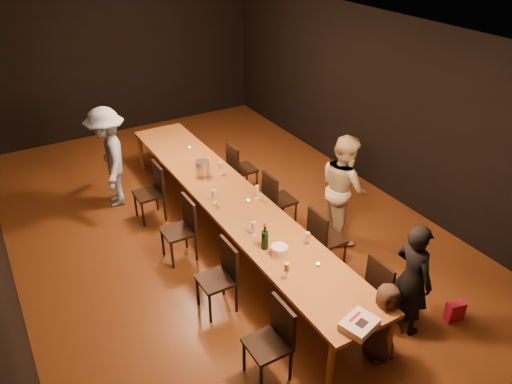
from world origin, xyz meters
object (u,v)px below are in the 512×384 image
chair_right_0 (389,289)px  chair_left_2 (178,231)px  chair_right_3 (243,168)px  ice_bucket (203,168)px  woman_tan (343,188)px  birthday_cake (359,324)px  child (384,322)px  plate_stack (279,250)px  champagne_bottle (265,236)px  table (231,200)px  chair_left_3 (148,193)px  chair_right_2 (280,199)px  chair_left_0 (267,344)px  chair_right_1 (328,238)px  woman_birthday (412,279)px  chair_left_1 (216,279)px  man_blue (109,158)px

chair_right_0 → chair_left_2: 2.94m
chair_right_3 → ice_bucket: (-0.91, -0.37, 0.40)m
chair_right_3 → woman_tan: woman_tan is taller
chair_right_0 → birthday_cake: chair_right_0 is taller
child → ice_bucket: (-0.44, 3.63, 0.37)m
plate_stack → champagne_bottle: size_ratio=0.55×
table → woman_tan: bearing=-24.8°
chair_left_3 → champagne_bottle: bearing=-165.6°
chair_right_2 → chair_left_0: 2.94m
chair_left_2 → champagne_bottle: 1.52m
chair_right_0 → chair_right_1: (0.00, 1.20, 0.00)m
chair_left_3 → woman_birthday: (1.81, -3.81, 0.26)m
chair_left_0 → chair_left_1: size_ratio=1.00×
chair_right_3 → chair_right_2: bearing=-0.0°
chair_right_0 → ice_bucket: size_ratio=3.92×
table → child: (0.38, -2.80, -0.20)m
chair_left_0 → champagne_bottle: champagne_bottle is taller
chair_right_3 → table: bearing=-35.3°
chair_right_2 → chair_left_2: same height
ice_bucket → birthday_cake: bearing=-90.3°
chair_left_0 → man_blue: man_blue is taller
chair_left_0 → ice_bucket: size_ratio=3.92×
chair_left_2 → birthday_cake: 3.02m
chair_left_2 → woman_tan: size_ratio=0.56×
table → chair_left_3: 1.49m
chair_left_0 → man_blue: 4.40m
chair_right_2 → man_blue: (-2.05, 1.97, 0.38)m
chair_right_2 → chair_left_3: bearing=-125.2°
chair_left_0 → child: size_ratio=0.93×
ice_bucket → chair_right_0: bearing=-74.3°
chair_left_3 → chair_right_3: bearing=-90.0°
woman_tan → birthday_cake: bearing=156.6°
table → chair_left_2: size_ratio=6.45×
table → chair_left_0: chair_left_0 is taller
birthday_cake → ice_bucket: ice_bucket is taller
table → birthday_cake: bearing=-91.6°
chair_right_3 → woman_birthday: woman_birthday is taller
chair_right_1 → chair_left_1: same height
chair_right_3 → woman_birthday: size_ratio=0.64×
chair_left_2 → woman_tan: (2.35, -0.69, 0.36)m
man_blue → birthday_cake: man_blue is taller
child → plate_stack: size_ratio=4.82×
woman_tan → plate_stack: 1.81m
chair_left_1 → table: bearing=-35.3°
chair_left_3 → woman_birthday: woman_birthday is taller
chair_right_0 → ice_bucket: (-0.91, 3.23, 0.40)m
chair_left_1 → chair_right_3: bearing=-35.3°
chair_left_2 → champagne_bottle: (0.64, -1.29, 0.47)m
chair_right_1 → chair_right_2: size_ratio=1.00×
plate_stack → ice_bucket: ice_bucket is taller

